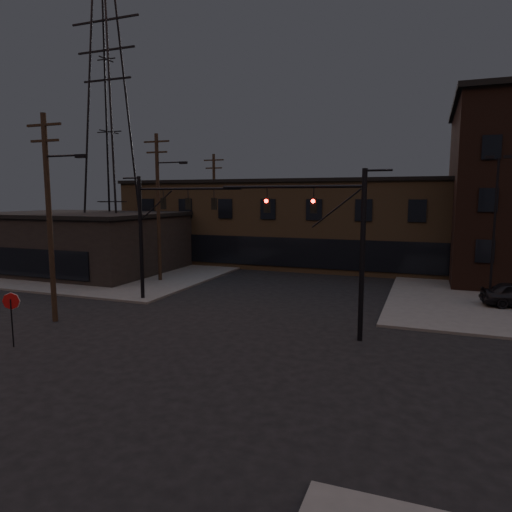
% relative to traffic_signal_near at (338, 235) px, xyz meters
% --- Properties ---
extents(ground, '(140.00, 140.00, 0.00)m').
position_rel_traffic_signal_near_xyz_m(ground, '(-5.36, -4.50, -4.93)').
color(ground, black).
rests_on(ground, ground).
extents(sidewalk_nw, '(30.00, 30.00, 0.15)m').
position_rel_traffic_signal_near_xyz_m(sidewalk_nw, '(-27.36, 17.50, -4.86)').
color(sidewalk_nw, '#474744').
rests_on(sidewalk_nw, ground).
extents(building_row, '(40.00, 12.00, 8.00)m').
position_rel_traffic_signal_near_xyz_m(building_row, '(-5.36, 23.50, -0.93)').
color(building_row, brown).
rests_on(building_row, ground).
extents(building_left, '(16.00, 12.00, 5.00)m').
position_rel_traffic_signal_near_xyz_m(building_left, '(-25.36, 11.50, -2.43)').
color(building_left, black).
rests_on(building_left, ground).
extents(traffic_signal_near, '(7.12, 0.24, 8.00)m').
position_rel_traffic_signal_near_xyz_m(traffic_signal_near, '(0.00, 0.00, 0.00)').
color(traffic_signal_near, black).
rests_on(traffic_signal_near, ground).
extents(traffic_signal_far, '(7.12, 0.24, 8.00)m').
position_rel_traffic_signal_near_xyz_m(traffic_signal_far, '(-12.07, 3.50, 0.08)').
color(traffic_signal_far, black).
rests_on(traffic_signal_far, ground).
extents(stop_sign, '(0.72, 0.33, 2.48)m').
position_rel_traffic_signal_near_xyz_m(stop_sign, '(-13.36, -6.49, -3.09)').
color(stop_sign, black).
rests_on(stop_sign, ground).
extents(utility_pole_near, '(3.70, 0.28, 11.00)m').
position_rel_traffic_signal_near_xyz_m(utility_pole_near, '(-14.79, -2.50, 0.94)').
color(utility_pole_near, black).
rests_on(utility_pole_near, ground).
extents(utility_pole_mid, '(3.70, 0.28, 11.50)m').
position_rel_traffic_signal_near_xyz_m(utility_pole_mid, '(-15.79, 9.50, 1.19)').
color(utility_pole_mid, black).
rests_on(utility_pole_mid, ground).
extents(utility_pole_far, '(2.20, 0.28, 11.00)m').
position_rel_traffic_signal_near_xyz_m(utility_pole_far, '(-16.86, 21.50, 0.85)').
color(utility_pole_far, black).
rests_on(utility_pole_far, ground).
extents(transmission_tower, '(7.00, 7.00, 25.00)m').
position_rel_traffic_signal_near_xyz_m(transmission_tower, '(-23.36, 13.50, 7.57)').
color(transmission_tower, black).
rests_on(transmission_tower, ground).
extents(lot_light_a, '(1.50, 0.28, 9.14)m').
position_rel_traffic_signal_near_xyz_m(lot_light_a, '(7.64, 9.50, 0.58)').
color(lot_light_a, black).
rests_on(lot_light_a, ground).
extents(car_crossing, '(3.40, 5.43, 1.69)m').
position_rel_traffic_signal_near_xyz_m(car_crossing, '(-6.41, 21.40, -4.09)').
color(car_crossing, black).
rests_on(car_crossing, ground).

